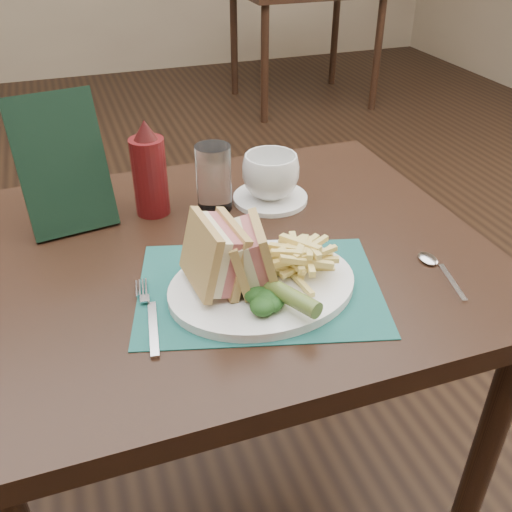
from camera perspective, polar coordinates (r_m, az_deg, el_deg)
The scene contains 18 objects.
floor at distance 1.86m, azimuth -6.76°, elevation -11.01°, with size 7.00×7.00×0.00m, color black.
wall_back at distance 4.99m, azimuth -16.65°, elevation 16.90°, with size 6.00×6.00×0.00m, color tan.
table_main at distance 1.25m, azimuth -2.35°, elevation -13.85°, with size 0.90×0.75×0.75m, color black, non-canonical shape.
table_bg_right at distance 4.10m, azimuth 4.74°, elevation 20.20°, with size 0.90×0.75×0.75m, color black, non-canonical shape.
placemat at distance 0.90m, azimuth 0.34°, elevation -3.22°, with size 0.38×0.27×0.00m, color #1A534E.
plate at distance 0.89m, azimuth 0.64°, elevation -3.01°, with size 0.30×0.24×0.01m, color white, non-canonical shape.
sandwich_half_a at distance 0.85m, azimuth -5.53°, elevation -0.11°, with size 0.06×0.11×0.10m, color tan, non-canonical shape.
sandwich_half_b at distance 0.86m, azimuth -1.92°, elevation 0.08°, with size 0.06×0.10×0.09m, color #DAB66A, non-canonical shape.
kale_garnish at distance 0.84m, azimuth 2.05°, elevation -4.10°, with size 0.11×0.08×0.03m, color #183D16, non-canonical shape.
pickle_spear at distance 0.83m, azimuth 2.97°, elevation -3.80°, with size 0.03×0.03×0.12m, color #4F6727.
fries_pile at distance 0.90m, azimuth 4.35°, elevation 0.06°, with size 0.18×0.20×0.06m, color #F3DD79, non-canonical shape.
fork at distance 0.86m, azimuth -10.63°, elevation -5.67°, with size 0.03×0.17×0.01m, color silver, non-canonical shape.
spoon at distance 0.98m, azimuth 18.24°, elevation -1.56°, with size 0.03×0.15×0.01m, color silver, non-canonical shape.
saucer at distance 1.16m, azimuth 1.44°, elevation 5.80°, with size 0.15×0.15×0.01m, color white.
coffee_cup at distance 1.14m, azimuth 1.47°, elevation 8.01°, with size 0.11×0.11×0.09m, color white.
drinking_glass at distance 1.10m, azimuth -4.24°, elevation 7.79°, with size 0.07×0.07×0.13m, color white.
ketchup_bottle at distance 1.09m, azimuth -10.65°, elevation 8.64°, with size 0.07×0.07×0.19m, color #520E0F, non-canonical shape.
check_presenter at distance 1.08m, azimuth -18.80°, elevation 8.66°, with size 0.15×0.02×0.25m, color black.
Camera 1 is at (-0.23, -1.32, 1.29)m, focal length 40.00 mm.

